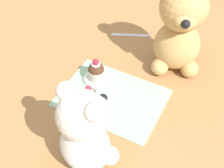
# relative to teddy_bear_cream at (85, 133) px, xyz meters

# --- Properties ---
(ground_plane) EXTENTS (4.00, 4.00, 0.00)m
(ground_plane) POSITION_rel_teddy_bear_cream_xyz_m (0.04, -0.19, -0.11)
(ground_plane) COLOR #9E7042
(knitted_placemat) EXTENTS (0.28, 0.20, 0.01)m
(knitted_placemat) POSITION_rel_teddy_bear_cream_xyz_m (0.04, -0.19, -0.11)
(knitted_placemat) COLOR #8EBC99
(knitted_placemat) RESTS_ON ground_plane
(teddy_bear_cream) EXTENTS (0.14, 0.13, 0.23)m
(teddy_bear_cream) POSITION_rel_teddy_bear_cream_xyz_m (0.00, 0.00, 0.00)
(teddy_bear_cream) COLOR silver
(teddy_bear_cream) RESTS_ON ground_plane
(teddy_bear_tan) EXTENTS (0.16, 0.16, 0.27)m
(teddy_bear_tan) POSITION_rel_teddy_bear_cream_xyz_m (-0.06, -0.39, 0.03)
(teddy_bear_tan) COLOR tan
(teddy_bear_tan) RESTS_ON ground_plane
(cupcake_near_cream_bear) EXTENTS (0.05, 0.05, 0.06)m
(cupcake_near_cream_bear) POSITION_rel_teddy_bear_cream_xyz_m (0.08, -0.15, -0.08)
(cupcake_near_cream_bear) COLOR #B2ADA3
(cupcake_near_cream_bear) RESTS_ON knitted_placemat
(saucer_plate) EXTENTS (0.07, 0.07, 0.01)m
(saucer_plate) POSITION_rel_teddy_bear_cream_xyz_m (0.11, -0.23, -0.10)
(saucer_plate) COLOR white
(saucer_plate) RESTS_ON knitted_placemat
(cupcake_near_tan_bear) EXTENTS (0.05, 0.05, 0.07)m
(cupcake_near_tan_bear) POSITION_rel_teddy_bear_cream_xyz_m (0.11, -0.23, -0.07)
(cupcake_near_tan_bear) COLOR #B2ADA3
(cupcake_near_tan_bear) RESTS_ON saucer_plate
(teaspoon) EXTENTS (0.12, 0.06, 0.01)m
(teaspoon) POSITION_rel_teddy_bear_cream_xyz_m (0.11, -0.46, -0.11)
(teaspoon) COLOR silver
(teaspoon) RESTS_ON ground_plane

